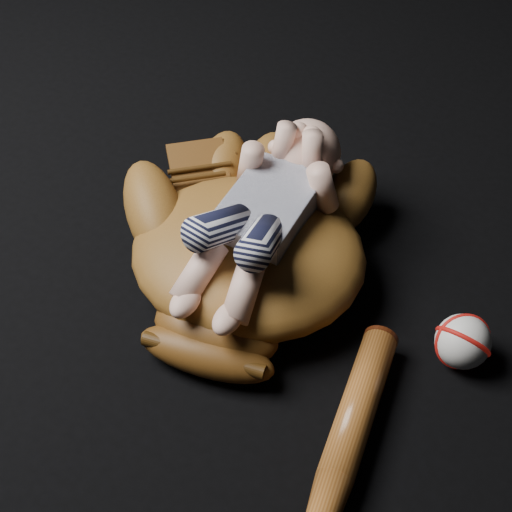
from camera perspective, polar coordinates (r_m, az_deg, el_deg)
name	(u,v)px	position (r m, az deg, el deg)	size (l,w,h in m)	color
baseball_glove	(248,245)	(1.12, -0.56, 0.78)	(0.42, 0.48, 0.15)	brown
newborn_baby	(259,214)	(1.08, 0.19, 3.06)	(0.18, 0.39, 0.16)	#EEB399
baseball_bat	(328,500)	(0.95, 5.23, -17.26)	(0.05, 0.50, 0.05)	brown
baseball	(463,342)	(1.09, 14.82, -6.04)	(0.07, 0.07, 0.07)	white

